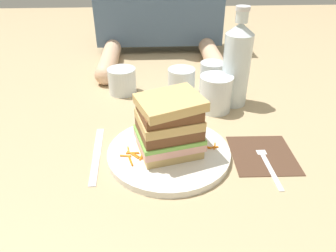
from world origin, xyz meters
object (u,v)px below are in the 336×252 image
empty_tumbler_1 (212,76)px  empty_tumbler_2 (122,81)px  water_bottle (237,64)px  fork (266,160)px  knife (96,156)px  napkin_dark (263,154)px  sandwich (169,126)px  juice_glass (215,95)px  main_plate (169,153)px  empty_tumbler_0 (181,82)px

empty_tumbler_1 → empty_tumbler_2: (-0.26, -0.01, -0.00)m
empty_tumbler_2 → water_bottle: bearing=-15.2°
fork → knife: 0.35m
water_bottle → knife: bearing=-146.4°
napkin_dark → empty_tumbler_1: empty_tumbler_1 is taller
sandwich → empty_tumbler_2: sandwich is taller
napkin_dark → juice_glass: 0.22m
sandwich → knife: 0.17m
sandwich → empty_tumbler_2: bearing=110.4°
water_bottle → fork: bearing=-87.7°
main_plate → empty_tumbler_2: empty_tumbler_2 is taller
main_plate → empty_tumbler_1: 0.35m
sandwich → water_bottle: water_bottle is taller
empty_tumbler_0 → empty_tumbler_2: (-0.17, 0.02, -0.00)m
main_plate → juice_glass: juice_glass is taller
water_bottle → empty_tumbler_0: size_ratio=3.31×
juice_glass → water_bottle: (0.06, 0.03, 0.07)m
water_bottle → napkin_dark: bearing=-87.5°
water_bottle → juice_glass: bearing=-147.8°
empty_tumbler_0 → fork: bearing=-65.7°
sandwich → juice_glass: sandwich is taller
napkin_dark → knife: (-0.35, 0.01, 0.00)m
juice_glass → empty_tumbler_0: (-0.08, 0.10, -0.01)m
fork → water_bottle: water_bottle is taller
napkin_dark → water_bottle: (-0.01, 0.24, 0.11)m
empty_tumbler_1 → empty_tumbler_2: empty_tumbler_1 is taller
main_plate → juice_glass: size_ratio=2.73×
knife → juice_glass: bearing=33.8°
empty_tumbler_0 → main_plate: bearing=-100.1°
napkin_dark → empty_tumbler_1: size_ratio=1.70×
main_plate → empty_tumbler_0: (0.05, 0.29, 0.03)m
main_plate → sandwich: 0.07m
juice_glass → empty_tumbler_2: 0.27m
knife → empty_tumbler_2: empty_tumbler_2 is taller
water_bottle → empty_tumbler_0: (-0.13, 0.06, -0.07)m
empty_tumbler_0 → napkin_dark: bearing=-64.2°
fork → knife: size_ratio=0.83×
empty_tumbler_0 → empty_tumbler_1: empty_tumbler_1 is taller
water_bottle → sandwich: bearing=-128.9°
knife → empty_tumbler_1: (0.29, 0.31, 0.04)m
napkin_dark → empty_tumbler_0: size_ratio=1.82×
main_plate → napkin_dark: bearing=-2.6°
napkin_dark → empty_tumbler_2: size_ratio=1.75×
sandwich → empty_tumbler_1: bearing=66.0°
knife → juice_glass: (0.28, 0.19, 0.04)m
main_plate → empty_tumbler_1: bearing=65.9°
knife → water_bottle: 0.42m
main_plate → fork: size_ratio=1.53×
sandwich → empty_tumbler_0: 0.30m
water_bottle → empty_tumbler_0: water_bottle is taller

